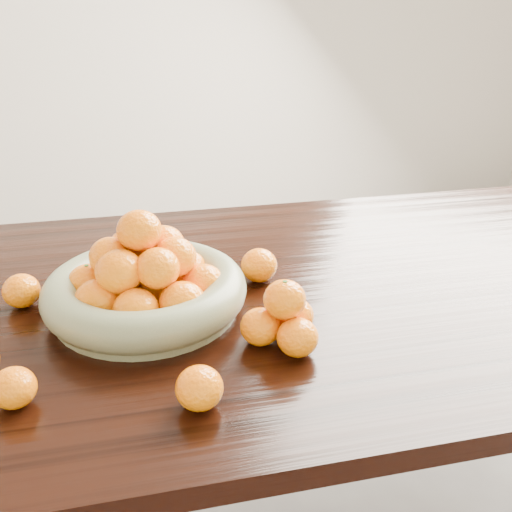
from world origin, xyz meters
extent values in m
cube|color=black|center=(0.00, 0.00, 0.73)|extent=(2.00, 1.00, 0.04)
cube|color=black|center=(0.93, 0.43, 0.35)|extent=(0.08, 0.08, 0.71)
cylinder|color=gray|center=(-0.20, -0.05, 0.76)|extent=(0.34, 0.34, 0.02)
torus|color=gray|center=(-0.20, -0.05, 0.79)|extent=(0.38, 0.38, 0.07)
ellipsoid|color=orange|center=(-0.11, 0.01, 0.80)|extent=(0.08, 0.08, 0.07)
ellipsoid|color=orange|center=(-0.18, 0.05, 0.80)|extent=(0.07, 0.07, 0.07)
ellipsoid|color=orange|center=(-0.25, 0.04, 0.81)|extent=(0.08, 0.08, 0.08)
ellipsoid|color=orange|center=(-0.30, -0.02, 0.81)|extent=(0.08, 0.08, 0.08)
ellipsoid|color=orange|center=(-0.28, -0.10, 0.81)|extent=(0.08, 0.08, 0.08)
ellipsoid|color=orange|center=(-0.22, -0.14, 0.80)|extent=(0.08, 0.08, 0.08)
ellipsoid|color=orange|center=(-0.14, -0.14, 0.81)|extent=(0.08, 0.08, 0.08)
ellipsoid|color=orange|center=(-0.09, -0.07, 0.81)|extent=(0.08, 0.08, 0.08)
ellipsoid|color=orange|center=(-0.19, -0.05, 0.80)|extent=(0.08, 0.08, 0.07)
ellipsoid|color=orange|center=(-0.16, 0.00, 0.86)|extent=(0.08, 0.08, 0.08)
ellipsoid|color=orange|center=(-0.22, 0.00, 0.86)|extent=(0.08, 0.08, 0.08)
ellipsoid|color=orange|center=(-0.26, -0.04, 0.86)|extent=(0.08, 0.08, 0.07)
ellipsoid|color=orange|center=(-0.24, -0.09, 0.86)|extent=(0.09, 0.09, 0.08)
ellipsoid|color=orange|center=(-0.18, -0.10, 0.86)|extent=(0.08, 0.08, 0.07)
ellipsoid|color=orange|center=(-0.14, -0.06, 0.86)|extent=(0.08, 0.08, 0.08)
ellipsoid|color=orange|center=(-0.20, -0.04, 0.91)|extent=(0.08, 0.08, 0.08)
ellipsoid|color=orange|center=(0.04, -0.25, 0.78)|extent=(0.07, 0.07, 0.07)
ellipsoid|color=orange|center=(0.05, -0.18, 0.78)|extent=(0.07, 0.07, 0.07)
ellipsoid|color=orange|center=(-0.01, -0.21, 0.78)|extent=(0.07, 0.07, 0.07)
ellipsoid|color=orange|center=(0.03, -0.21, 0.84)|extent=(0.07, 0.07, 0.07)
ellipsoid|color=orange|center=(-0.14, -0.35, 0.78)|extent=(0.07, 0.07, 0.07)
ellipsoid|color=orange|center=(0.04, 0.03, 0.79)|extent=(0.08, 0.08, 0.07)
ellipsoid|color=orange|center=(-0.43, 0.02, 0.78)|extent=(0.07, 0.07, 0.07)
ellipsoid|color=orange|center=(-0.40, -0.29, 0.78)|extent=(0.07, 0.07, 0.06)
camera|label=1|loc=(-0.21, -1.02, 1.29)|focal=40.00mm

